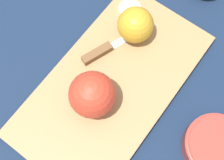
% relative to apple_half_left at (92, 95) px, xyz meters
% --- Properties ---
extents(ground_plane, '(4.00, 4.00, 0.00)m').
position_rel_apple_half_left_xyz_m(ground_plane, '(0.05, -0.01, -0.06)').
color(ground_plane, '#14233D').
extents(cutting_board, '(0.45, 0.28, 0.02)m').
position_rel_apple_half_left_xyz_m(cutting_board, '(0.05, -0.01, -0.05)').
color(cutting_board, '#A37A4C').
rests_on(cutting_board, ground_plane).
extents(apple_half_left, '(0.09, 0.09, 0.09)m').
position_rel_apple_half_left_xyz_m(apple_half_left, '(0.00, 0.00, 0.00)').
color(apple_half_left, red).
rests_on(apple_half_left, cutting_board).
extents(apple_half_right, '(0.08, 0.08, 0.08)m').
position_rel_apple_half_left_xyz_m(apple_half_right, '(0.17, 0.00, -0.01)').
color(apple_half_right, gold).
rests_on(apple_half_right, cutting_board).
extents(knife, '(0.16, 0.10, 0.02)m').
position_rel_apple_half_left_xyz_m(knife, '(0.11, 0.04, -0.04)').
color(knife, silver).
rests_on(knife, cutting_board).
extents(apple_slice, '(0.05, 0.05, 0.01)m').
position_rel_apple_half_left_xyz_m(apple_slice, '(0.22, 0.04, -0.04)').
color(apple_slice, beige).
rests_on(apple_slice, cutting_board).
extents(bowl, '(0.12, 0.12, 0.04)m').
position_rel_apple_half_left_xyz_m(bowl, '(0.04, -0.24, -0.04)').
color(bowl, '#99382D').
rests_on(bowl, ground_plane).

